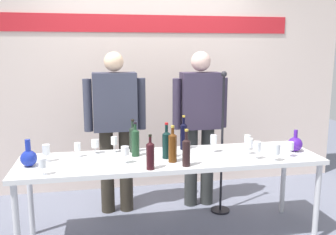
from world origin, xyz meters
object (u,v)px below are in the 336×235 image
(wine_glass_left_0, at_px, (46,150))
(wine_glass_right_0, at_px, (257,147))
(display_table, at_px, (171,163))
(wine_bottle_1, at_px, (150,154))
(wine_bottle_2, at_px, (184,135))
(wine_bottle_0, at_px, (133,138))
(wine_glass_right_1, at_px, (249,143))
(wine_bottle_5, at_px, (186,151))
(presenter_left, at_px, (115,122))
(wine_glass_left_4, at_px, (125,151))
(wine_bottle_6, at_px, (135,141))
(wine_glass_right_3, at_px, (290,146))
(decanter_blue_left, at_px, (29,157))
(wine_glass_right_5, at_px, (276,149))
(wine_glass_left_5, at_px, (114,141))
(presenter_right, at_px, (200,119))
(wine_glass_left_1, at_px, (77,147))
(wine_glass_right_2, at_px, (214,140))
(wine_bottle_3, at_px, (167,144))
(wine_glass_left_3, at_px, (95,144))
(wine_glass_right_4, at_px, (247,139))
(microphone_stand, at_px, (221,167))
(wine_bottle_4, at_px, (173,146))
(decanter_blue_right, at_px, (295,144))
(wine_glass_left_2, at_px, (42,163))

(wine_glass_left_0, bearing_deg, wine_glass_right_0, -8.63)
(display_table, xyz_separation_m, wine_bottle_1, (-0.23, -0.29, 0.18))
(wine_bottle_2, bearing_deg, wine_bottle_0, 180.00)
(wine_glass_right_1, bearing_deg, wine_bottle_5, -160.14)
(presenter_left, xyz_separation_m, wine_glass_left_4, (0.04, -0.77, -0.10))
(wine_bottle_5, bearing_deg, wine_bottle_6, 135.66)
(wine_glass_right_0, bearing_deg, wine_glass_right_3, 1.72)
(decanter_blue_left, relative_size, wine_glass_right_5, 1.51)
(wine_glass_left_0, bearing_deg, wine_glass_right_3, -7.08)
(wine_glass_left_0, bearing_deg, wine_glass_left_5, 17.78)
(wine_bottle_0, bearing_deg, decanter_blue_left, -163.17)
(presenter_right, xyz_separation_m, wine_glass_left_1, (-1.26, -0.50, -0.11))
(wine_glass_right_2, bearing_deg, wine_bottle_3, -167.99)
(wine_bottle_1, xyz_separation_m, wine_bottle_2, (0.39, 0.53, 0.02))
(wine_bottle_5, distance_m, wine_glass_right_2, 0.49)
(wine_glass_right_3, bearing_deg, wine_glass_left_1, 169.05)
(wine_glass_left_3, bearing_deg, decanter_blue_left, -152.28)
(wine_glass_right_2, bearing_deg, wine_glass_right_0, -42.33)
(decanter_blue_left, xyz_separation_m, wine_glass_right_4, (1.94, 0.12, 0.03))
(wine_bottle_3, bearing_deg, wine_glass_right_1, -1.26)
(wine_bottle_2, xyz_separation_m, wine_glass_left_3, (-0.82, 0.01, -0.05))
(wine_glass_right_1, bearing_deg, wine_glass_left_1, 172.31)
(wine_glass_left_0, distance_m, wine_glass_right_4, 1.81)
(wine_glass_left_0, height_order, wine_glass_left_4, wine_glass_left_0)
(wine_bottle_1, distance_m, wine_glass_right_5, 1.08)
(presenter_right, bearing_deg, wine_bottle_3, -125.68)
(display_table, relative_size, wine_glass_right_3, 19.40)
(wine_glass_left_4, height_order, microphone_stand, microphone_stand)
(wine_glass_left_5, bearing_deg, wine_glass_right_2, -11.30)
(decanter_blue_left, xyz_separation_m, wine_bottle_4, (1.17, -0.10, 0.06))
(display_table, height_order, wine_glass_left_5, wine_glass_left_5)
(wine_glass_left_4, height_order, wine_glass_right_5, wine_glass_right_5)
(microphone_stand, bearing_deg, wine_glass_left_5, -170.76)
(wine_glass_right_0, bearing_deg, wine_bottle_1, -174.19)
(microphone_stand, bearing_deg, decanter_blue_right, -40.55)
(wine_glass_left_2, relative_size, wine_glass_left_4, 0.91)
(wine_glass_right_4, bearing_deg, wine_bottle_2, 166.57)
(wine_glass_right_3, relative_size, wine_glass_right_5, 0.91)
(wine_glass_right_0, xyz_separation_m, wine_glass_right_5, (0.14, -0.08, -0.01))
(wine_glass_left_2, xyz_separation_m, wine_glass_left_4, (0.63, 0.17, 0.01))
(wine_glass_left_3, xyz_separation_m, wine_glass_left_5, (0.17, 0.01, 0.01))
(wine_bottle_5, distance_m, wine_glass_left_2, 1.12)
(wine_bottle_5, relative_size, wine_glass_right_0, 1.97)
(wine_bottle_5, height_order, wine_glass_left_1, wine_bottle_5)
(wine_bottle_3, bearing_deg, microphone_stand, 34.36)
(wine_glass_right_2, bearing_deg, display_table, -168.85)
(wine_glass_left_2, height_order, wine_glass_right_2, wine_glass_right_2)
(wine_glass_left_1, xyz_separation_m, wine_glass_left_3, (0.15, 0.08, 0.00))
(wine_glass_left_5, xyz_separation_m, wine_glass_right_4, (1.24, -0.16, 0.00))
(wine_glass_left_4, bearing_deg, wine_glass_right_2, 12.17)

